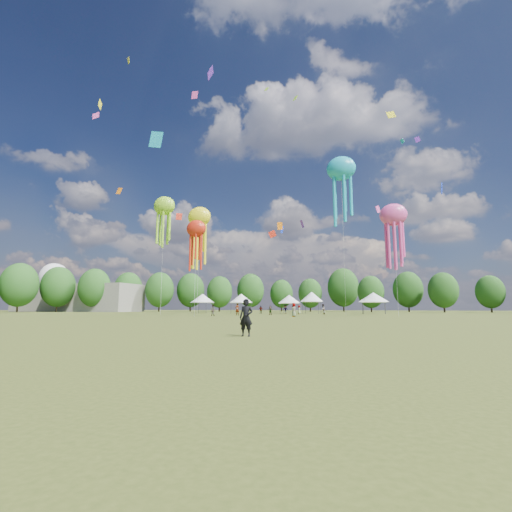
% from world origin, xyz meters
% --- Properties ---
extents(ground, '(300.00, 300.00, 0.00)m').
position_xyz_m(ground, '(0.00, 0.00, 0.00)').
color(ground, '#384416').
rests_on(ground, ground).
extents(observer_main, '(0.59, 0.40, 1.57)m').
position_xyz_m(observer_main, '(8.99, -2.49, 0.79)').
color(observer_main, black).
rests_on(observer_main, ground).
extents(spectator_near, '(0.79, 0.64, 1.57)m').
position_xyz_m(spectator_near, '(-8.44, 32.07, 0.78)').
color(spectator_near, gray).
rests_on(spectator_near, ground).
extents(spectators_far, '(13.25, 25.33, 1.88)m').
position_xyz_m(spectators_far, '(-0.68, 45.59, 0.86)').
color(spectators_far, gray).
rests_on(spectators_far, ground).
extents(festival_tents, '(42.44, 8.01, 4.39)m').
position_xyz_m(festival_tents, '(-3.85, 56.89, 3.19)').
color(festival_tents, '#47474C').
rests_on(festival_tents, ground).
extents(show_kites, '(41.53, 16.17, 25.69)m').
position_xyz_m(show_kites, '(-2.02, 38.36, 16.69)').
color(show_kites, '#FFF11A').
rests_on(show_kites, ground).
extents(small_kites, '(73.59, 55.63, 43.17)m').
position_xyz_m(small_kites, '(-0.20, 42.93, 30.90)').
color(small_kites, '#FFF11A').
rests_on(small_kites, ground).
extents(treeline, '(201.57, 95.24, 13.43)m').
position_xyz_m(treeline, '(-3.87, 62.51, 6.54)').
color(treeline, '#38281C').
rests_on(treeline, ground).
extents(hangar, '(40.00, 12.00, 8.00)m').
position_xyz_m(hangar, '(-72.00, 72.00, 4.00)').
color(hangar, gray).
rests_on(hangar, ground).
extents(radome, '(9.00, 9.00, 16.00)m').
position_xyz_m(radome, '(-88.00, 78.00, 9.99)').
color(radome, white).
rests_on(radome, ground).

